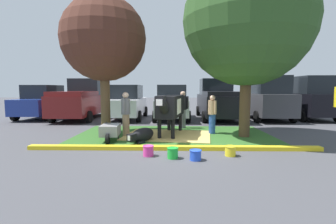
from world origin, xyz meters
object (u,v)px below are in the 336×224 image
shade_tree_left (104,39)px  suv_dark_grey (265,98)px  person_visitor_far (126,113)px  bucket_blue (195,155)px  cow_holstein (170,106)px  bucket_pink (148,151)px  calf_lying (142,135)px  pickup_truck_maroon (83,100)px  wheelbarrow (110,130)px  suv_black (307,98)px  bucket_yellow (230,151)px  sedan_silver (172,103)px  sedan_blue (44,102)px  person_visitor_near (212,113)px  bucket_green (173,153)px  hatchback_white (127,103)px  person_handler (183,109)px  shade_tree_right (247,21)px  pickup_truck_black (218,100)px

shade_tree_left → suv_dark_grey: size_ratio=1.15×
person_visitor_far → bucket_blue: (2.35, -2.97, -0.77)m
cow_holstein → bucket_pink: bearing=-101.1°
calf_lying → person_visitor_far: size_ratio=0.77×
shade_tree_left → pickup_truck_maroon: shade_tree_left is taller
cow_holstein → bucket_blue: bearing=-78.1°
wheelbarrow → person_visitor_far: bearing=64.5°
cow_holstein → suv_black: bearing=33.9°
bucket_blue → bucket_yellow: bearing=22.8°
bucket_blue → wheelbarrow: bearing=141.8°
shade_tree_left → suv_black: bearing=26.6°
sedan_silver → suv_black: bearing=3.6°
sedan_blue → bucket_pink: bearing=-49.0°
person_visitor_near → cow_holstein: bearing=-167.1°
bucket_blue → bucket_yellow: bucket_yellow is taller
suv_dark_grey → suv_black: size_ratio=1.00×
bucket_green → hatchback_white: bearing=108.3°
bucket_yellow → bucket_blue: bearing=-157.2°
pickup_truck_maroon → bucket_yellow: bearing=-49.2°
cow_holstein → suv_black: suv_black is taller
person_visitor_far → sedan_silver: (1.72, 5.24, 0.07)m
person_visitor_far → hatchback_white: bearing=100.0°
cow_holstein → person_visitor_near: bearing=12.9°
suv_dark_grey → cow_holstein: bearing=-137.3°
shade_tree_left → wheelbarrow: shade_tree_left is taller
bucket_green → suv_dark_grey: size_ratio=0.07×
person_handler → sedan_silver: size_ratio=0.38×
shade_tree_left → bucket_yellow: 6.24m
person_visitor_far → suv_dark_grey: (7.22, 5.40, 0.36)m
bucket_pink → shade_tree_right: bearing=38.6°
wheelbarrow → sedan_silver: size_ratio=0.36×
shade_tree_right → bucket_yellow: size_ratio=21.22×
bucket_yellow → pickup_truck_maroon: 10.77m
sedan_blue → suv_dark_grey: (13.38, -0.33, 0.29)m
shade_tree_left → pickup_truck_maroon: 6.41m
calf_lying → hatchback_white: (-1.67, 6.23, 0.75)m
hatchback_white → person_visitor_near: bearing=-47.6°
person_visitor_far → sedan_blue: size_ratio=0.38×
person_visitor_near → wheelbarrow: bearing=-158.5°
person_visitor_near → suv_dark_grey: size_ratio=0.34×
cow_holstein → calf_lying: (-0.94, -1.15, -0.90)m
cow_holstein → hatchback_white: bearing=117.2°
person_visitor_near → pickup_truck_black: 5.09m
calf_lying → wheelbarrow: wheelbarrow is taller
wheelbarrow → bucket_pink: bearing=-50.2°
suv_dark_grey → shade_tree_left: bearing=-148.3°
person_visitor_near → suv_black: size_ratio=0.34×
bucket_blue → person_visitor_far: bearing=128.3°
cow_holstein → person_handler: 1.79m
bucket_blue → pickup_truck_black: bearing=76.2°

